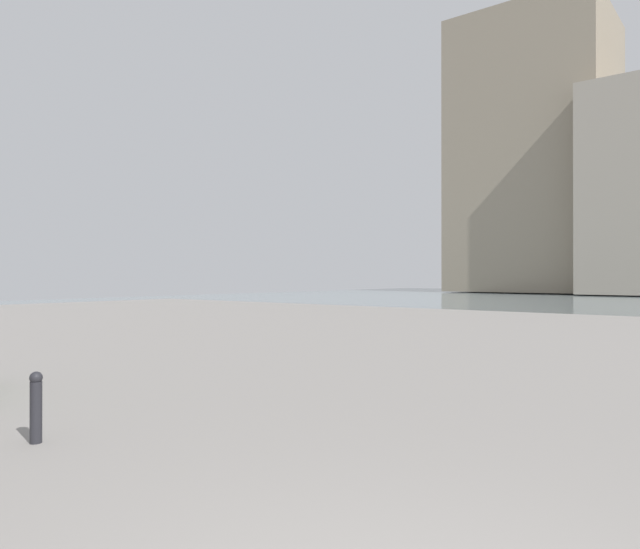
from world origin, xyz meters
TOP-DOWN VIEW (x-y plane):
  - building_annex at (20.51, -67.72)m, footprint 16.96×15.56m
  - bollard_near at (4.94, -0.92)m, footprint 0.13×0.13m

SIDE VIEW (x-z plane):
  - bollard_near at x=4.94m, z-range 0.02..0.76m
  - building_annex at x=20.51m, z-range -1.03..33.66m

